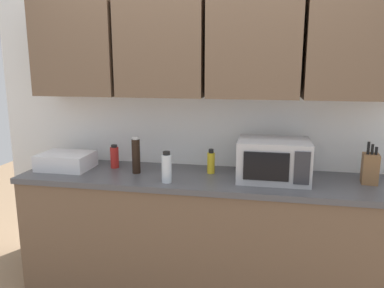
% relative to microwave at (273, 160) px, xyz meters
% --- Properties ---
extents(wall_back_with_cabinets, '(3.49, 0.38, 2.60)m').
position_rel_microwave_xyz_m(wall_back_with_cabinets, '(-0.49, 0.22, 0.54)').
color(wall_back_with_cabinets, white).
rests_on(wall_back_with_cabinets, ground_plane).
extents(counter_run, '(2.62, 0.63, 0.90)m').
position_rel_microwave_xyz_m(counter_run, '(-0.49, -0.01, -0.59)').
color(counter_run, brown).
rests_on(counter_run, ground_plane).
extents(microwave, '(0.48, 0.37, 0.28)m').
position_rel_microwave_xyz_m(microwave, '(0.00, 0.00, 0.00)').
color(microwave, '#B7B7BC').
rests_on(microwave, counter_run).
extents(dish_rack, '(0.38, 0.30, 0.12)m').
position_rel_microwave_xyz_m(dish_rack, '(-1.54, -0.01, -0.08)').
color(dish_rack, silver).
rests_on(dish_rack, counter_run).
extents(knife_block, '(0.11, 0.13, 0.28)m').
position_rel_microwave_xyz_m(knife_block, '(0.63, 0.04, -0.04)').
color(knife_block, brown).
rests_on(knife_block, counter_run).
extents(bottle_soy_dark, '(0.06, 0.06, 0.27)m').
position_rel_microwave_xyz_m(bottle_soy_dark, '(-0.98, -0.02, -0.01)').
color(bottle_soy_dark, black).
rests_on(bottle_soy_dark, counter_run).
extents(bottle_red_sauce, '(0.06, 0.06, 0.18)m').
position_rel_microwave_xyz_m(bottle_red_sauce, '(-1.19, 0.09, -0.05)').
color(bottle_red_sauce, red).
rests_on(bottle_red_sauce, counter_run).
extents(bottle_clear_tall, '(0.07, 0.07, 0.21)m').
position_rel_microwave_xyz_m(bottle_clear_tall, '(-0.70, -0.20, -0.04)').
color(bottle_clear_tall, silver).
rests_on(bottle_clear_tall, counter_run).
extents(bottle_yellow_mustard, '(0.06, 0.06, 0.18)m').
position_rel_microwave_xyz_m(bottle_yellow_mustard, '(-0.44, 0.08, -0.06)').
color(bottle_yellow_mustard, gold).
rests_on(bottle_yellow_mustard, counter_run).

